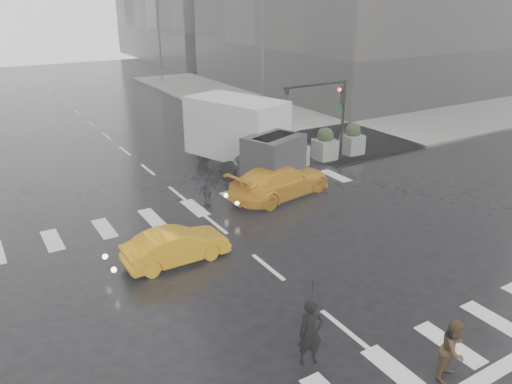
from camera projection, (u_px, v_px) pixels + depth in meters
ground at (268, 267)px, 17.28m from camera, size 120.00×120.00×0.00m
sidewalk_ne at (354, 109)px, 40.54m from camera, size 35.00×35.00×0.15m
road_markings at (268, 267)px, 17.27m from camera, size 18.00×48.00×0.01m
traffic_signal_pole at (329, 105)px, 26.78m from camera, size 4.45×0.42×4.50m
street_lamp_near at (261, 53)px, 34.96m from camera, size 2.15×0.22×9.00m
street_lamp_far at (158, 34)px, 50.83m from camera, size 2.15×0.22×9.00m
planter_west at (296, 150)px, 26.79m from camera, size 1.10×1.10×1.80m
planter_mid at (325, 145)px, 27.76m from camera, size 1.10×1.10×1.80m
planter_east at (352, 139)px, 28.72m from camera, size 1.10×1.10×1.80m
pedestrian_black at (312, 310)px, 12.27m from camera, size 1.20×1.21×2.43m
pedestrian_brown at (453, 349)px, 12.04m from camera, size 0.94×0.81×1.65m
pedestrian_far_a at (207, 191)px, 21.90m from camera, size 0.93×0.64×1.48m
pedestrian_far_b at (240, 171)px, 24.33m from camera, size 1.07×1.10×1.53m
taxi_mid at (176, 246)px, 17.41m from camera, size 3.73×1.34×1.23m
taxi_rear at (280, 181)px, 23.06m from camera, size 4.98×2.99×1.53m
box_truck at (246, 137)px, 25.38m from camera, size 2.68×7.15×3.80m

